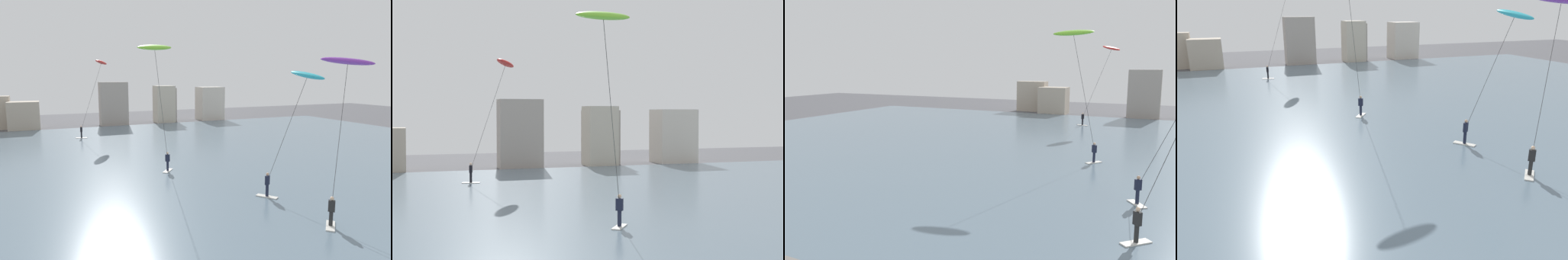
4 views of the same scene
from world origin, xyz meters
TOP-DOWN VIEW (x-y plane):
  - water_bay at (0.00, 29.93)m, footprint 84.00×52.00m
  - far_shore_buildings at (5.57, 58.42)m, footprint 40.65×4.93m
  - kitesurfer_red at (-0.70, 46.71)m, footprint 5.01×3.70m
  - kitesurfer_lime at (0.07, 24.26)m, footprint 3.68×3.46m
  - kitesurfer_cyan at (7.81, 17.15)m, footprint 4.11×2.88m
  - kitesurfer_purple at (8.07, 13.79)m, footprint 4.95×3.81m

SIDE VIEW (x-z plane):
  - water_bay at x=0.00m, z-range 0.00..0.10m
  - far_shore_buildings at x=5.57m, z-range -0.61..6.55m
  - kitesurfer_cyan at x=7.81m, z-range 2.95..11.34m
  - kitesurfer_purple at x=8.07m, z-range 3.51..12.56m
  - kitesurfer_lime at x=0.07m, z-range 3.89..14.22m
  - kitesurfer_red at x=-0.70m, z-range 4.05..14.26m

